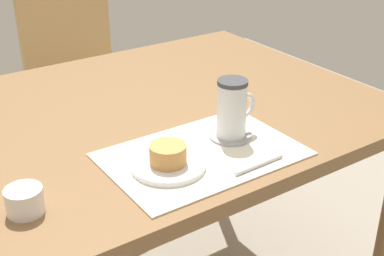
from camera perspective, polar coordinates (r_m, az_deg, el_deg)
The scene contains 9 objects.
dining_table at distance 1.43m, azimuth -5.21°, elevation -0.67°, with size 1.24×0.92×0.74m.
wooden_chair at distance 2.20m, azimuth -11.25°, elevation 3.89°, with size 0.46×0.46×0.91m.
placemat at distance 1.18m, azimuth 1.10°, elevation -2.81°, with size 0.42×0.29×0.00m, color silver.
pastry_plate at distance 1.12m, azimuth -2.55°, elevation -4.00°, with size 0.16×0.16×0.01m, color white.
pastry at distance 1.11m, azimuth -2.58°, elevation -2.80°, with size 0.08×0.08×0.04m, color tan.
coffee_coaster at distance 1.25m, azimuth 4.15°, elevation -0.84°, with size 0.10×0.10×0.01m, color #99999E.
coffee_mug at distance 1.22m, azimuth 4.35°, elevation 2.14°, with size 0.10×0.07×0.14m.
teaspoon at distance 1.13m, azimuth 7.19°, elevation -3.90°, with size 0.01×0.01×0.13m, color silver.
sugar_bowl at distance 1.03m, azimuth -17.43°, elevation -7.41°, with size 0.07×0.07×0.05m, color white.
Camera 1 is at (-0.61, -1.12, 1.32)m, focal length 50.00 mm.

